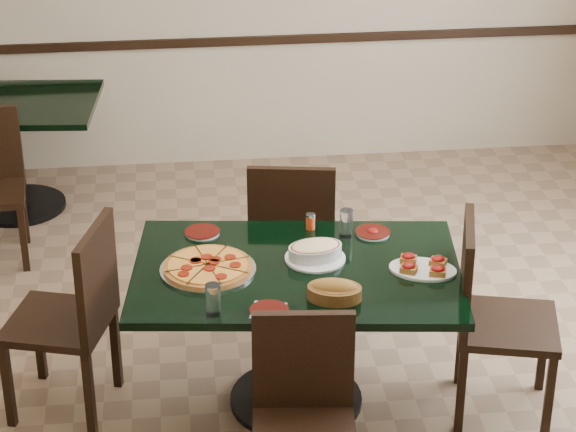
{
  "coord_description": "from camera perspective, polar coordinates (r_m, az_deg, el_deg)",
  "views": [
    {
      "loc": [
        -0.59,
        -4.76,
        3.27
      ],
      "look_at": [
        -0.04,
        0.0,
        0.89
      ],
      "focal_mm": 70.0,
      "sensor_mm": 36.0,
      "label": 1
    }
  ],
  "objects": [
    {
      "name": "floor",
      "position": [
        5.8,
        0.41,
        -7.91
      ],
      "size": [
        5.5,
        5.5,
        0.0
      ],
      "primitive_type": "plane",
      "color": "#7B6147",
      "rests_on": "ground"
    },
    {
      "name": "pepper_shaker",
      "position": [
        5.52,
        1.15,
        -0.27
      ],
      "size": [
        0.05,
        0.05,
        0.08
      ],
      "color": "#CF4816",
      "rests_on": "main_table"
    },
    {
      "name": "chair_near",
      "position": [
        4.68,
        0.81,
        -9.8
      ],
      "size": [
        0.46,
        0.46,
        0.91
      ],
      "rotation": [
        0.0,
        0.0,
        -0.1
      ],
      "color": "black",
      "rests_on": "floor"
    },
    {
      "name": "main_table",
      "position": [
        5.28,
        0.43,
        -4.38
      ],
      "size": [
        1.62,
        1.14,
        0.75
      ],
      "rotation": [
        0.0,
        0.0,
        -0.12
      ],
      "color": "black",
      "rests_on": "floor"
    },
    {
      "name": "lasagna_casserole",
      "position": [
        5.24,
        1.39,
        -1.77
      ],
      "size": [
        0.29,
        0.29,
        0.09
      ],
      "rotation": [
        0.0,
        0.0,
        0.19
      ],
      "color": "silver",
      "rests_on": "main_table"
    },
    {
      "name": "napkin_setting",
      "position": [
        4.86,
        -0.98,
        -4.82
      ],
      "size": [
        0.18,
        0.18,
        0.01
      ],
      "rotation": [
        0.0,
        0.0,
        -0.25
      ],
      "color": "white",
      "rests_on": "main_table"
    },
    {
      "name": "bruschetta_platter",
      "position": [
        5.19,
        6.86,
        -2.56
      ],
      "size": [
        0.37,
        0.31,
        0.05
      ],
      "rotation": [
        0.0,
        0.0,
        -0.35
      ],
      "color": "silver",
      "rests_on": "main_table"
    },
    {
      "name": "side_plate_far_r",
      "position": [
        5.5,
        4.33,
        -0.83
      ],
      "size": [
        0.17,
        0.17,
        0.03
      ],
      "rotation": [
        0.0,
        0.0,
        -0.22
      ],
      "color": "silver",
      "rests_on": "main_table"
    },
    {
      "name": "pepperoni_pizza",
      "position": [
        5.17,
        -4.09,
        -2.6
      ],
      "size": [
        0.44,
        0.44,
        0.04
      ],
      "rotation": [
        0.0,
        0.0,
        0.25
      ],
      "color": "silver",
      "rests_on": "main_table"
    },
    {
      "name": "bread_basket",
      "position": [
        4.93,
        2.38,
        -3.81
      ],
      "size": [
        0.27,
        0.22,
        0.1
      ],
      "rotation": [
        0.0,
        0.0,
        -0.23
      ],
      "color": "brown",
      "rests_on": "main_table"
    },
    {
      "name": "side_plate_near",
      "position": [
        4.85,
        -0.96,
        -4.84
      ],
      "size": [
        0.17,
        0.17,
        0.02
      ],
      "rotation": [
        0.0,
        0.0,
        0.11
      ],
      "color": "silver",
      "rests_on": "main_table"
    },
    {
      "name": "chair_left",
      "position": [
        5.35,
        -10.72,
        -4.65
      ],
      "size": [
        0.57,
        0.57,
        0.98
      ],
      "rotation": [
        0.0,
        0.0,
        -1.86
      ],
      "color": "black",
      "rests_on": "floor"
    },
    {
      "name": "chair_right",
      "position": [
        5.33,
        10.17,
        -4.67
      ],
      "size": [
        0.56,
        0.56,
        0.99
      ],
      "rotation": [
        0.0,
        0.0,
        1.32
      ],
      "color": "black",
      "rests_on": "floor"
    },
    {
      "name": "room_shell",
      "position": [
        7.0,
        7.15,
        8.74
      ],
      "size": [
        5.5,
        5.5,
        5.5
      ],
      "color": "white",
      "rests_on": "floor"
    },
    {
      "name": "back_table",
      "position": [
        7.47,
        -13.9,
        4.04
      ],
      "size": [
        1.2,
        0.92,
        0.75
      ],
      "rotation": [
        0.0,
        0.0,
        -0.09
      ],
      "color": "black",
      "rests_on": "floor"
    },
    {
      "name": "water_glass_a",
      "position": [
        5.45,
        2.98,
        -0.37
      ],
      "size": [
        0.06,
        0.06,
        0.14
      ],
      "primitive_type": "cylinder",
      "color": "white",
      "rests_on": "main_table"
    },
    {
      "name": "water_glass_b",
      "position": [
        4.81,
        -3.82,
        -4.25
      ],
      "size": [
        0.07,
        0.07,
        0.14
      ],
      "primitive_type": "cylinder",
      "color": "white",
      "rests_on": "main_table"
    },
    {
      "name": "chair_far",
      "position": [
        5.96,
        0.22,
        -0.81
      ],
      "size": [
        0.52,
        0.52,
        0.97
      ],
      "rotation": [
        0.0,
        0.0,
        2.97
      ],
      "color": "black",
      "rests_on": "floor"
    },
    {
      "name": "side_plate_far_l",
      "position": [
        5.51,
        -4.38,
        -0.82
      ],
      "size": [
        0.17,
        0.17,
        0.02
      ],
      "rotation": [
        0.0,
        0.0,
        -0.12
      ],
      "color": "silver",
      "rests_on": "main_table"
    }
  ]
}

